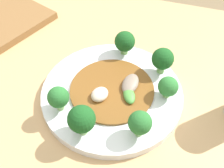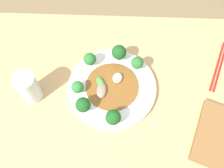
# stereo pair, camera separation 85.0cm
# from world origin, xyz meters

# --- Properties ---
(table) EXTENTS (1.15, 0.76, 0.73)m
(table) POSITION_xyz_m (0.00, 0.00, 0.37)
(table) COLOR tan
(table) RESTS_ON ground_plane
(plate) EXTENTS (0.31, 0.31, 0.02)m
(plate) POSITION_xyz_m (-0.03, 0.05, 0.74)
(plate) COLOR silver
(plate) RESTS_ON table
(broccoli_north) EXTENTS (0.05, 0.05, 0.07)m
(broccoli_north) POSITION_xyz_m (-0.01, 0.16, 0.79)
(broccoli_north) COLOR #89B76B
(broccoli_north) RESTS_ON plate
(broccoli_west) EXTENTS (0.04, 0.04, 0.05)m
(broccoli_west) POSITION_xyz_m (-0.14, 0.03, 0.78)
(broccoli_west) COLOR #7AAD5B
(broccoli_west) RESTS_ON plate
(broccoli_south) EXTENTS (0.05, 0.05, 0.06)m
(broccoli_south) POSITION_xyz_m (-0.02, -0.08, 0.79)
(broccoli_south) COLOR #7AAD5B
(broccoli_south) RESTS_ON plate
(broccoli_southwest) EXTENTS (0.05, 0.05, 0.07)m
(broccoli_southwest) POSITION_xyz_m (-0.12, -0.04, 0.79)
(broccoli_southwest) COLOR #70A356
(broccoli_southwest) RESTS_ON plate
(broccoli_northeast) EXTENTS (0.04, 0.04, 0.06)m
(broccoli_northeast) POSITION_xyz_m (0.06, 0.12, 0.79)
(broccoli_northeast) COLOR #89B76B
(broccoli_northeast) RESTS_ON plate
(broccoli_northwest) EXTENTS (0.04, 0.04, 0.06)m
(broccoli_northwest) POSITION_xyz_m (-0.11, 0.13, 0.79)
(broccoli_northwest) COLOR #7AAD5B
(broccoli_northwest) RESTS_ON plate
(stirfry_center) EXTENTS (0.18, 0.18, 0.02)m
(stirfry_center) POSITION_xyz_m (-0.03, 0.05, 0.76)
(stirfry_center) COLOR brown
(stirfry_center) RESTS_ON plate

